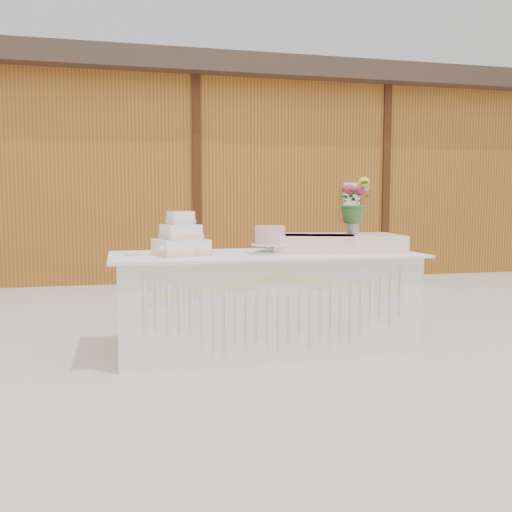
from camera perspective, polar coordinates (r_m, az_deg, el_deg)
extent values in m
plane|color=beige|center=(4.63, 0.88, -9.25)|extent=(80.00, 80.00, 0.00)
cube|color=#A15C21|center=(10.40, -7.42, 7.13)|extent=(12.00, 4.00, 3.00)
cube|color=#3B2921|center=(10.58, -7.54, 16.10)|extent=(12.60, 4.60, 0.30)
cube|color=white|center=(4.55, 0.89, -4.67)|extent=(2.28, 0.88, 0.75)
cube|color=white|center=(4.50, 0.89, 0.16)|extent=(2.40, 1.00, 0.02)
cube|color=white|center=(4.36, -7.51, 0.89)|extent=(0.43, 0.43, 0.12)
cube|color=#FFC3A1|center=(4.36, -7.50, 0.41)|extent=(0.45, 0.45, 0.03)
cube|color=white|center=(4.35, -7.53, 2.41)|extent=(0.31, 0.31, 0.11)
cube|color=#FFC3A1|center=(4.35, -7.52, 2.00)|extent=(0.33, 0.33, 0.03)
cube|color=white|center=(4.35, -7.54, 3.79)|extent=(0.20, 0.20, 0.10)
cube|color=#FFC3A1|center=(4.35, -7.54, 3.46)|extent=(0.22, 0.22, 0.03)
cylinder|color=silver|center=(4.46, 1.42, 0.36)|extent=(0.26, 0.26, 0.02)
cylinder|color=silver|center=(4.46, 1.42, 0.77)|extent=(0.08, 0.08, 0.05)
cylinder|color=silver|center=(4.46, 1.42, 1.16)|extent=(0.30, 0.30, 0.01)
cylinder|color=#D59AA3|center=(4.45, 1.43, 2.14)|extent=(0.24, 0.24, 0.14)
cube|color=#F6CDC6|center=(4.76, 7.74, 1.34)|extent=(1.15, 0.77, 0.14)
cylinder|color=#ACACB1|center=(4.81, 9.67, 2.99)|extent=(0.10, 0.10, 0.14)
imported|color=#396829|center=(4.81, 9.72, 5.91)|extent=(0.41, 0.39, 0.35)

